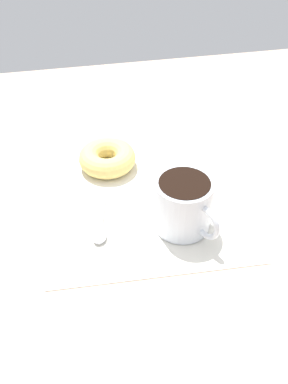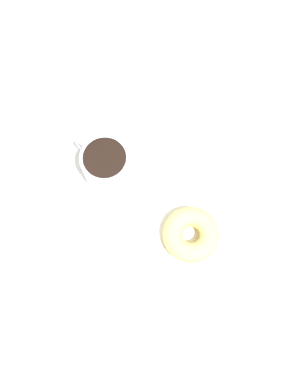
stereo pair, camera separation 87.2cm
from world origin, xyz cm
name	(u,v)px [view 1 (the left image)]	position (x,y,z in cm)	size (l,w,h in cm)	color
ground_plane	(154,208)	(0.00, 0.00, -1.00)	(120.00, 120.00, 2.00)	tan
napkin	(144,201)	(-0.86, -1.73, 0.15)	(34.15, 34.15, 0.30)	white
coffee_cup	(184,204)	(6.43, 3.29, 4.96)	(12.19, 9.37, 9.03)	silver
donut	(107,158)	(-12.29, -6.64, 2.26)	(11.01, 11.01, 3.93)	#E5C66B
spoon	(101,228)	(4.91, -10.24, 0.70)	(12.78, 4.17, 0.90)	silver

